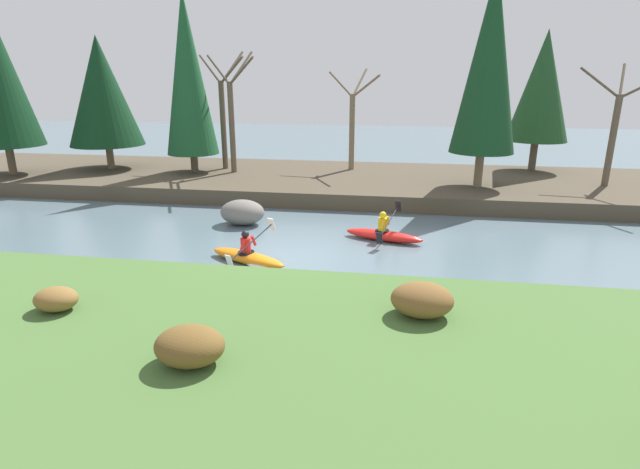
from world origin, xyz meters
name	(u,v)px	position (x,y,z in m)	size (l,w,h in m)	color
ground_plane	(288,259)	(0.00, 0.00, 0.00)	(90.00, 90.00, 0.00)	slate
riverbank_near	(208,363)	(0.00, -6.51, 0.42)	(44.00, 7.37, 0.83)	#476B33
riverbank_far	(334,182)	(0.00, 10.27, 0.34)	(44.00, 8.60, 0.69)	#4C4233
conifer_tree_left	(102,92)	(-11.87, 10.24, 4.61)	(3.71, 3.71, 6.62)	#7A664C
conifer_tree_mid_left	(188,74)	(-7.09, 9.95, 5.44)	(2.54, 2.54, 8.58)	brown
conifer_tree_centre	(489,62)	(6.63, 8.58, 5.91)	(2.73, 2.73, 8.97)	#7A664C
conifer_tree_mid_right	(542,87)	(9.96, 13.20, 4.86)	(3.01, 3.01, 6.85)	brown
bare_tree_upstream	(224,114)	(-5.89, 11.30, 3.48)	(3.28, 3.24, 5.92)	brown
bare_tree_mid_upstream	(232,116)	(-5.09, 10.33, 3.45)	(3.25, 3.21, 5.87)	brown
bare_tree_mid_downstream	(353,123)	(0.71, 12.07, 3.07)	(2.83, 2.79, 5.06)	#7A664C
bare_tree_downstream	(614,129)	(12.28, 9.74, 3.14)	(2.90, 2.87, 5.20)	brown
shrub_clump_nearest	(56,299)	(-3.42, -5.77, 1.07)	(0.87, 0.73, 0.47)	brown
shrub_clump_second	(190,346)	(0.01, -7.19, 1.14)	(1.15, 0.96, 0.62)	brown
shrub_clump_third	(422,300)	(3.78, -4.84, 1.16)	(1.22, 1.01, 0.66)	brown
kayaker_lead	(384,234)	(2.81, 2.33, 0.22)	(2.76, 2.03, 1.20)	red
kayaker_middle	(251,257)	(-1.01, -0.54, 0.20)	(2.71, 1.96, 1.20)	orange
boulder_midstream	(242,212)	(-2.53, 3.45, 0.47)	(1.66, 1.30, 0.94)	slate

